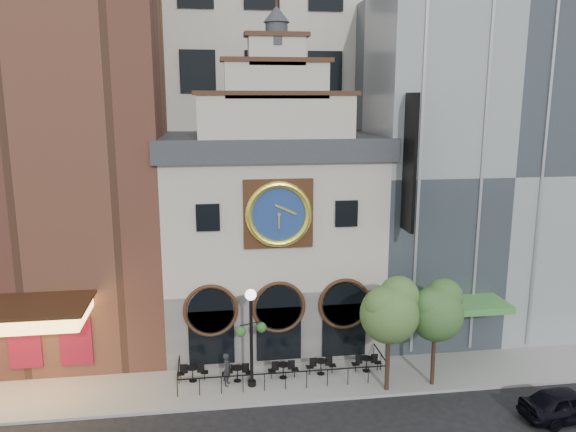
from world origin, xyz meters
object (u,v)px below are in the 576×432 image
(bistro_4, at_px, (367,363))
(car_right, at_px, (568,404))
(pedestrian, at_px, (227,369))
(lamppost, at_px, (251,327))
(bistro_2, at_px, (283,370))
(tree_left, at_px, (437,309))
(tree_right, at_px, (390,309))
(bistro_3, at_px, (321,366))
(bistro_0, at_px, (193,373))
(bistro_1, at_px, (237,373))

(bistro_4, relative_size, car_right, 0.36)
(pedestrian, height_order, lamppost, lamppost)
(bistro_2, bearing_deg, tree_left, -12.28)
(tree_right, bearing_deg, car_right, -25.23)
(bistro_2, relative_size, tree_left, 0.29)
(bistro_3, relative_size, bistro_4, 1.00)
(bistro_0, bearing_deg, pedestrian, -20.01)
(bistro_3, height_order, bistro_4, same)
(bistro_3, relative_size, tree_left, 0.29)
(tree_left, bearing_deg, bistro_3, 162.14)
(bistro_3, bearing_deg, bistro_0, 178.40)
(bistro_1, relative_size, bistro_4, 1.00)
(pedestrian, bearing_deg, bistro_3, -66.03)
(tree_left, bearing_deg, bistro_0, 170.90)
(bistro_0, bearing_deg, bistro_1, -8.24)
(bistro_0, bearing_deg, tree_right, -12.69)
(bistro_1, bearing_deg, tree_left, -9.30)
(bistro_0, xyz_separation_m, car_right, (17.02, -5.65, 0.13))
(lamppost, distance_m, tree_left, 9.22)
(bistro_2, height_order, pedestrian, pedestrian)
(bistro_4, bearing_deg, car_right, -34.56)
(bistro_4, distance_m, tree_left, 4.93)
(bistro_1, distance_m, car_right, 15.68)
(bistro_2, xyz_separation_m, tree_right, (4.99, -1.85, 3.76))
(bistro_0, distance_m, bistro_4, 9.12)
(pedestrian, bearing_deg, tree_left, -78.44)
(bistro_0, relative_size, bistro_2, 1.00)
(bistro_2, xyz_separation_m, pedestrian, (-2.89, -0.32, 0.38))
(bistro_1, distance_m, lamppost, 2.84)
(bistro_0, height_order, bistro_1, same)
(car_right, height_order, tree_right, tree_right)
(bistro_0, relative_size, bistro_3, 1.00)
(bistro_4, height_order, pedestrian, pedestrian)
(pedestrian, relative_size, tree_left, 0.31)
(bistro_1, height_order, bistro_2, same)
(bistro_1, relative_size, bistro_3, 1.00)
(pedestrian, relative_size, tree_right, 0.29)
(bistro_1, distance_m, tree_left, 10.56)
(tree_right, bearing_deg, bistro_0, 167.31)
(tree_right, bearing_deg, bistro_1, 165.97)
(car_right, relative_size, tree_left, 0.81)
(bistro_3, height_order, tree_left, tree_left)
(bistro_3, distance_m, tree_right, 5.19)
(bistro_0, height_order, bistro_3, same)
(bistro_2, relative_size, bistro_4, 1.00)
(bistro_2, relative_size, pedestrian, 0.93)
(pedestrian, bearing_deg, bistro_4, -67.91)
(bistro_1, xyz_separation_m, tree_right, (7.37, -1.84, 3.76))
(bistro_0, bearing_deg, car_right, -18.36)
(bistro_2, distance_m, pedestrian, 2.94)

